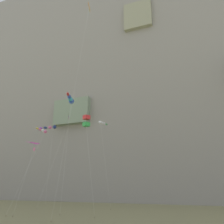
% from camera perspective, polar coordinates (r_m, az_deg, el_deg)
% --- Properties ---
extents(cliff_face, '(180.00, 32.49, 77.65)m').
position_cam_1_polar(cliff_face, '(78.28, 9.62, 8.60)').
color(cliff_face, gray).
rests_on(cliff_face, ground).
extents(kite_windsock_upper_mid, '(1.96, 5.18, 12.92)m').
position_cam_1_polar(kite_windsock_upper_mid, '(39.26, -17.07, -4.60)').
color(kite_windsock_upper_mid, pink).
rests_on(kite_windsock_upper_mid, ground).
extents(kite_windsock_far_left, '(3.41, 4.70, 16.70)m').
position_cam_1_polar(kite_windsock_far_left, '(47.03, -2.53, -2.84)').
color(kite_windsock_far_left, white).
rests_on(kite_windsock_far_left, ground).
extents(kite_box_near_cliff, '(2.92, 1.76, 14.33)m').
position_cam_1_polar(kite_box_near_cliff, '(35.03, -6.49, -2.28)').
color(kite_box_near_cliff, red).
rests_on(kite_box_near_cliff, ground).
extents(kite_banner_upper_left, '(3.15, 7.08, 18.53)m').
position_cam_1_polar(kite_banner_upper_left, '(49.84, -11.54, -3.18)').
color(kite_banner_upper_left, black).
rests_on(kite_banner_upper_left, ground).
extents(kite_diamond_mid_left, '(1.72, 5.50, 35.15)m').
position_cam_1_polar(kite_diamond_mid_left, '(43.10, -6.15, 23.31)').
color(kite_diamond_mid_left, orange).
rests_on(kite_diamond_mid_left, ground).
extents(kite_windsock_high_right, '(5.33, 4.49, 18.49)m').
position_cam_1_polar(kite_windsock_high_right, '(58.51, -15.30, -3.77)').
color(kite_windsock_high_right, navy).
rests_on(kite_windsock_high_right, ground).
extents(kite_delta_high_center, '(2.02, 3.11, 9.61)m').
position_cam_1_polar(kite_delta_high_center, '(36.76, -18.72, -8.83)').
color(kite_delta_high_center, '#CC3399').
rests_on(kite_delta_high_center, ground).
extents(kite_windsock_mid_center, '(2.63, 5.11, 19.21)m').
position_cam_1_polar(kite_windsock_mid_center, '(40.84, -10.46, 3.19)').
color(kite_windsock_mid_center, blue).
rests_on(kite_windsock_mid_center, ground).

